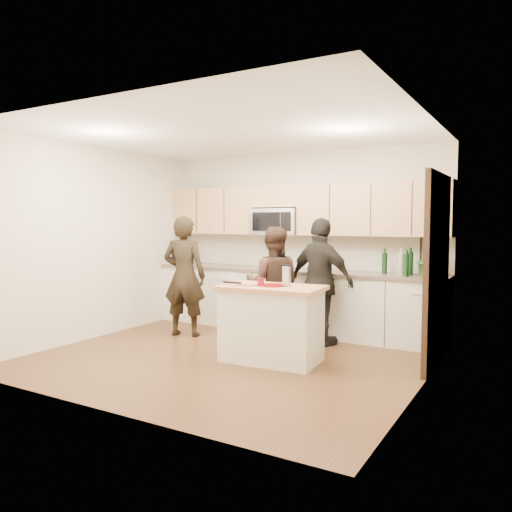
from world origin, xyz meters
The scene contains 21 objects.
floor centered at (0.00, 0.00, 0.00)m, with size 4.50×4.50×0.00m, color brown.
room_shell centered at (0.00, 0.00, 1.73)m, with size 4.52×4.02×2.71m.
back_cabinetry centered at (0.00, 1.69, 0.47)m, with size 4.50×0.66×0.94m.
upper_cabinetry centered at (0.03, 1.83, 1.84)m, with size 4.50×0.33×0.75m.
microwave centered at (-0.31, 1.80, 1.65)m, with size 0.76×0.41×0.40m.
doorway centered at (2.23, 0.90, 1.16)m, with size 0.06×1.25×2.20m.
framed_picture centered at (1.95, 1.98, 1.28)m, with size 0.30×0.03×0.38m.
dish_towel centered at (-0.95, 1.50, 0.80)m, with size 0.34×0.60×0.48m.
island centered at (0.51, 0.10, 0.45)m, with size 1.25×0.79×0.90m.
red_plate centered at (0.54, 0.09, 0.91)m, with size 0.29×0.29×0.02m, color maroon.
box_grater centered at (0.69, 0.14, 1.04)m, with size 0.10×0.07×0.24m.
drink_glass centered at (0.41, 0.02, 0.95)m, with size 0.08×0.08×0.09m, color maroon.
cutting_board centered at (0.22, 0.01, 0.91)m, with size 0.26×0.19×0.02m, color tan.
tongs centered at (0.07, -0.07, 0.93)m, with size 0.24×0.03×0.02m, color black.
knife centered at (0.22, -0.12, 0.92)m, with size 0.19×0.02×0.01m, color silver.
toaster centered at (-2.05, 1.67, 1.04)m, with size 0.29×0.20×0.21m.
bottle_cluster centered at (1.75, 1.71, 1.12)m, with size 0.78×0.34×0.39m.
orchid centered at (1.95, 1.72, 1.16)m, with size 0.25×0.20×0.45m, color #33722D.
woman_left centered at (-1.21, 0.65, 0.87)m, with size 0.63×0.42×1.73m, color black.
woman_center centered at (0.06, 0.98, 0.79)m, with size 0.77×0.60×1.58m, color #34221A.
woman_right centered at (0.71, 1.13, 0.85)m, with size 1.00×0.42×1.70m, color black.
Camera 1 is at (3.26, -5.02, 1.66)m, focal length 35.00 mm.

